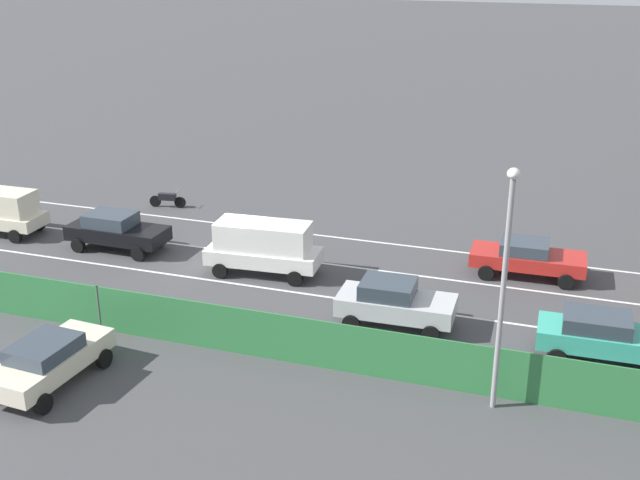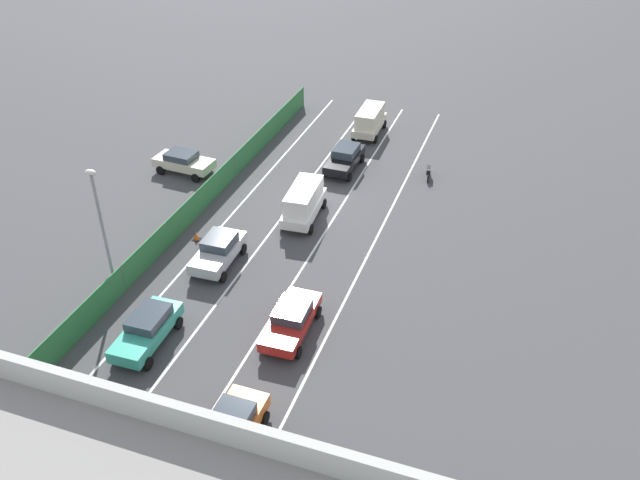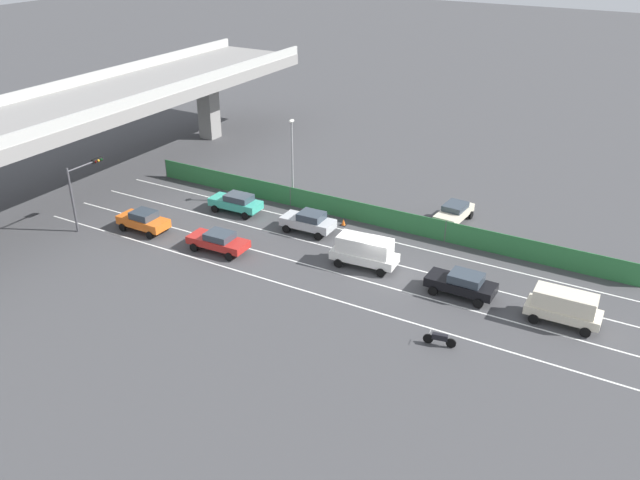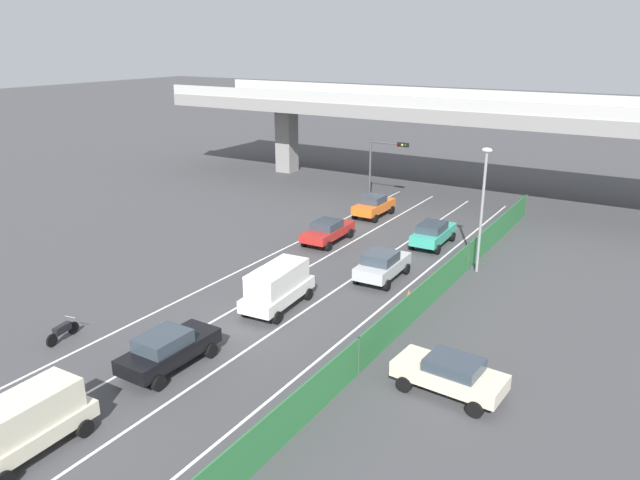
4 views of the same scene
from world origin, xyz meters
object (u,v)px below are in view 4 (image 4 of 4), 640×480
(car_sedan_black, at_px, (168,348))
(car_van_white, at_px, (278,285))
(car_sedan_red, at_px, (328,230))
(traffic_cone, at_px, (409,295))
(car_taxi_orange, at_px, (374,205))
(parked_sedan_cream, at_px, (450,373))
(street_lamp, at_px, (483,199))
(car_taxi_teal, at_px, (433,233))
(car_van_cream, at_px, (25,421))
(car_sedan_silver, at_px, (382,264))
(traffic_light, at_px, (383,158))
(motorcycle, at_px, (62,331))

(car_sedan_black, height_order, car_van_white, car_van_white)
(car_sedan_red, xyz_separation_m, traffic_cone, (8.62, -5.95, -0.61))
(car_taxi_orange, xyz_separation_m, parked_sedan_cream, (13.77, -20.74, -0.04))
(car_sedan_black, distance_m, traffic_cone, 13.22)
(car_taxi_orange, distance_m, parked_sedan_cream, 24.89)
(car_sedan_red, bearing_deg, street_lamp, -0.12)
(car_sedan_red, distance_m, car_taxi_orange, 7.28)
(car_taxi_teal, distance_m, car_van_cream, 27.58)
(car_sedan_black, height_order, car_sedan_silver, car_sedan_silver)
(car_taxi_orange, bearing_deg, parked_sedan_cream, -56.42)
(car_taxi_teal, xyz_separation_m, car_van_cream, (-3.61, -27.34, 0.29))
(traffic_light, bearing_deg, car_taxi_teal, -47.41)
(traffic_light, bearing_deg, car_van_cream, -83.01)
(car_van_white, xyz_separation_m, motorcycle, (-6.44, -8.11, -0.81))
(car_van_white, xyz_separation_m, traffic_cone, (5.36, 4.52, -1.01))
(car_sedan_silver, relative_size, motorcycle, 2.21)
(car_taxi_teal, relative_size, car_taxi_orange, 1.07)
(car_sedan_black, xyz_separation_m, traffic_light, (-4.46, 29.62, 2.86))
(car_sedan_red, xyz_separation_m, parked_sedan_cream, (13.61, -13.46, 0.03))
(car_van_white, relative_size, street_lamp, 0.65)
(car_sedan_black, distance_m, car_van_white, 7.38)
(car_taxi_teal, relative_size, street_lamp, 0.61)
(car_sedan_red, height_order, car_taxi_orange, car_taxi_orange)
(car_taxi_teal, relative_size, car_sedan_red, 0.96)
(car_van_cream, relative_size, traffic_light, 0.85)
(car_taxi_teal, xyz_separation_m, traffic_cone, (2.20, -9.01, -0.67))
(car_sedan_silver, bearing_deg, car_van_white, -114.61)
(car_sedan_silver, distance_m, traffic_light, 17.98)
(motorcycle, bearing_deg, parked_sedan_cream, 16.91)
(car_van_white, xyz_separation_m, car_sedan_silver, (2.89, 6.30, -0.33))
(traffic_cone, bearing_deg, car_van_white, -139.89)
(car_taxi_teal, height_order, car_van_cream, car_van_cream)
(car_sedan_silver, bearing_deg, car_sedan_black, -103.64)
(car_sedan_red, height_order, car_van_cream, car_van_cream)
(traffic_cone, bearing_deg, car_taxi_teal, 103.75)
(car_van_cream, height_order, car_sedan_silver, car_van_cream)
(car_sedan_black, relative_size, car_taxi_orange, 1.08)
(street_lamp, distance_m, traffic_cone, 7.51)
(street_lamp, bearing_deg, car_sedan_silver, -136.08)
(car_sedan_black, height_order, motorcycle, car_sedan_black)
(motorcycle, height_order, parked_sedan_cream, parked_sedan_cream)
(car_sedan_silver, bearing_deg, traffic_light, 115.96)
(traffic_light, bearing_deg, parked_sedan_cream, -58.92)
(car_van_cream, bearing_deg, traffic_light, 96.99)
(car_sedan_red, bearing_deg, traffic_light, 97.84)
(motorcycle, height_order, traffic_light, traffic_light)
(car_sedan_black, xyz_separation_m, car_sedan_silver, (3.31, 13.66, 0.01))
(street_lamp, bearing_deg, traffic_cone, -107.08)
(street_lamp, height_order, traffic_cone, street_lamp)
(car_van_white, xyz_separation_m, car_taxi_orange, (-3.42, 17.74, -0.35))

